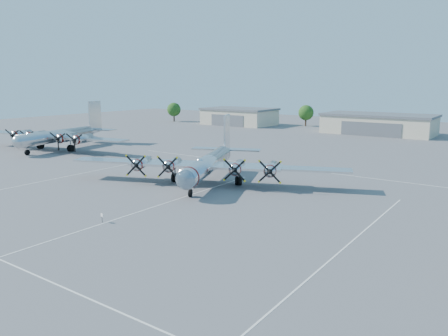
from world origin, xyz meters
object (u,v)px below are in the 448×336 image
Objects in this scene: tree_far_west at (174,110)px; main_bomber_b29 at (209,181)px; hangar_center at (379,124)px; info_placard at (102,216)px; hangar_west at (239,116)px; bomber_west at (61,149)px; tree_west at (306,113)px.

main_bomber_b29 is (67.14, -67.95, -4.22)m from tree_far_west.
tree_far_west is 0.17× the size of main_bomber_b29.
info_placard is (-0.34, -93.11, -2.06)m from hangar_center.
tree_far_west is at bearing 112.39° from main_bomber_b29.
hangar_west is 103.29m from info_placard.
info_placard is (45.78, -26.94, 0.65)m from bomber_west.
bomber_west is at bearing -105.89° from tree_west.
tree_west reaches higher than bomber_west.
hangar_center is 31.03× the size of info_placard.
hangar_center reaches higher than main_bomber_b29.
tree_west reaches higher than hangar_center.
main_bomber_b29 is 42.17× the size of info_placard.
tree_far_west is 66.76m from bomber_west.
info_placard is (2.52, -21.19, 0.65)m from main_bomber_b29.
tree_west is 0.17× the size of main_bomber_b29.
tree_west is (45.00, 12.00, 0.00)m from tree_far_west.
hangar_west and hangar_center have the same top height.
tree_west is at bearing 119.50° from info_placard.
hangar_center is 4.31× the size of tree_far_west.
hangar_center is at bearing 105.59° from info_placard.
tree_west is 7.20× the size of info_placard.
hangar_center is at bearing -0.00° from hangar_west.
info_placard is at bearing -39.95° from bomber_west.
main_bomber_b29 is 21.35m from info_placard.
bomber_west is (-21.12, -74.21, -4.22)m from tree_west.
tree_west is (20.00, 8.04, 1.51)m from hangar_west.
tree_far_west is 7.20× the size of info_placard.
tree_far_west reaches higher than bomber_west.
hangar_west is 0.58× the size of main_bomber_b29.
tree_west reaches higher than main_bomber_b29.
hangar_west reaches higher than main_bomber_b29.
hangar_center is 0.74× the size of main_bomber_b29.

